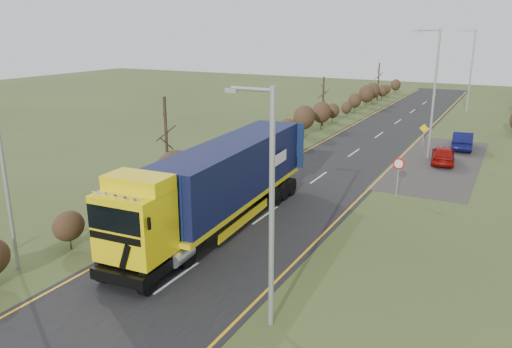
{
  "coord_description": "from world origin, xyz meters",
  "views": [
    {
      "loc": [
        11.39,
        -18.68,
        9.78
      ],
      "look_at": [
        -0.5,
        3.84,
        2.33
      ],
      "focal_mm": 35.0,
      "sensor_mm": 36.0,
      "label": 1
    }
  ],
  "objects_px": {
    "car_blue_sedan": "(462,140)",
    "streetlight_near": "(269,201)",
    "speed_sign": "(398,170)",
    "car_red_hatchback": "(443,155)",
    "lorry": "(220,181)"
  },
  "relations": [
    {
      "from": "car_blue_sedan",
      "to": "streetlight_near",
      "type": "xyz_separation_m",
      "value": [
        -2.88,
        -30.79,
        3.71
      ]
    },
    {
      "from": "car_red_hatchback",
      "to": "speed_sign",
      "type": "xyz_separation_m",
      "value": [
        -1.27,
        -9.64,
        1.04
      ]
    },
    {
      "from": "streetlight_near",
      "to": "car_red_hatchback",
      "type": "bearing_deg",
      "value": 85.1
    },
    {
      "from": "speed_sign",
      "to": "lorry",
      "type": "bearing_deg",
      "value": -128.03
    },
    {
      "from": "lorry",
      "to": "streetlight_near",
      "type": "xyz_separation_m",
      "value": [
        6.0,
        -6.63,
        1.99
      ]
    },
    {
      "from": "car_red_hatchback",
      "to": "streetlight_near",
      "type": "bearing_deg",
      "value": 77.65
    },
    {
      "from": "car_blue_sedan",
      "to": "lorry",
      "type": "bearing_deg",
      "value": 64.56
    },
    {
      "from": "car_blue_sedan",
      "to": "speed_sign",
      "type": "height_order",
      "value": "speed_sign"
    },
    {
      "from": "lorry",
      "to": "car_blue_sedan",
      "type": "distance_m",
      "value": 25.79
    },
    {
      "from": "car_red_hatchback",
      "to": "speed_sign",
      "type": "bearing_deg",
      "value": 75.05
    },
    {
      "from": "speed_sign",
      "to": "car_blue_sedan",
      "type": "bearing_deg",
      "value": 82.57
    },
    {
      "from": "car_blue_sedan",
      "to": "streetlight_near",
      "type": "distance_m",
      "value": 31.14
    },
    {
      "from": "car_blue_sedan",
      "to": "speed_sign",
      "type": "xyz_separation_m",
      "value": [
        -2.0,
        -15.35,
        1.0
      ]
    },
    {
      "from": "lorry",
      "to": "car_blue_sedan",
      "type": "bearing_deg",
      "value": 65.99
    },
    {
      "from": "car_blue_sedan",
      "to": "speed_sign",
      "type": "distance_m",
      "value": 15.52
    }
  ]
}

